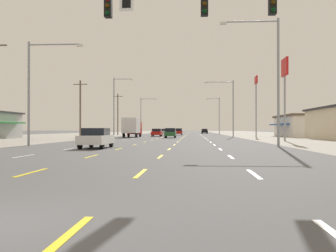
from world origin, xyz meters
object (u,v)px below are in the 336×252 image
(streetlight_left_row_0, at_px, (35,84))
(streetlight_right_row_1, at_px, (230,104))
(sedan_far_right_farthest, at_px, (204,131))
(sedan_far_right_distant_a, at_px, (205,131))
(streetlight_left_row_1, at_px, (116,103))
(sedan_inner_left_midfar, at_px, (157,132))
(hatchback_center_turn_far, at_px, (178,132))
(streetlight_right_row_2, at_px, (218,113))
(box_truck_far_left_mid, at_px, (132,126))
(streetlight_right_row_0, at_px, (272,72))
(pole_sign_right_row_2, at_px, (256,92))
(hatchback_center_turn_near, at_px, (170,133))
(pole_sign_right_row_1, at_px, (285,76))
(streetlight_left_row_2, at_px, (143,113))
(sedan_inner_left_nearest, at_px, (96,138))
(sedan_inner_left_farther, at_px, (164,132))

(streetlight_left_row_0, relative_size, streetlight_right_row_1, 0.90)
(sedan_far_right_farthest, xyz_separation_m, sedan_far_right_distant_a, (0.45, 11.47, 0.00))
(streetlight_left_row_1, bearing_deg, sedan_inner_left_midfar, 46.51)
(hatchback_center_turn_far, height_order, streetlight_right_row_2, streetlight_right_row_2)
(sedan_far_right_farthest, bearing_deg, box_truck_far_left_mid, -104.70)
(streetlight_right_row_0, bearing_deg, hatchback_center_turn_far, 99.24)
(pole_sign_right_row_2, bearing_deg, sedan_inner_left_midfar, 168.95)
(streetlight_left_row_0, bearing_deg, hatchback_center_turn_near, 72.91)
(pole_sign_right_row_1, relative_size, streetlight_right_row_1, 1.00)
(box_truck_far_left_mid, xyz_separation_m, hatchback_center_turn_far, (6.95, 24.31, -1.05))
(sedan_far_right_distant_a, height_order, streetlight_left_row_2, streetlight_left_row_2)
(sedan_far_right_farthest, height_order, streetlight_right_row_1, streetlight_right_row_1)
(pole_sign_right_row_2, xyz_separation_m, streetlight_left_row_1, (-24.34, -3.34, -2.17))
(sedan_inner_left_nearest, distance_m, streetlight_right_row_1, 41.56)
(sedan_inner_left_nearest, relative_size, pole_sign_right_row_2, 0.42)
(hatchback_center_turn_far, relative_size, streetlight_left_row_0, 0.45)
(sedan_inner_left_midfar, bearing_deg, streetlight_left_row_0, -98.36)
(box_truck_far_left_mid, distance_m, streetlight_right_row_1, 16.92)
(pole_sign_right_row_2, height_order, streetlight_right_row_2, pole_sign_right_row_2)
(box_truck_far_left_mid, relative_size, sedan_inner_left_farther, 1.60)
(streetlight_left_row_1, bearing_deg, pole_sign_right_row_2, 7.82)
(box_truck_far_left_mid, bearing_deg, pole_sign_right_row_2, 11.58)
(box_truck_far_left_mid, bearing_deg, sedan_far_right_farthest, 75.30)
(box_truck_far_left_mid, bearing_deg, sedan_inner_left_farther, 82.51)
(streetlight_left_row_2, bearing_deg, sedan_inner_left_farther, -59.46)
(box_truck_far_left_mid, bearing_deg, sedan_far_right_distant_a, 77.48)
(box_truck_far_left_mid, bearing_deg, sedan_inner_left_nearest, -85.13)
(pole_sign_right_row_2, xyz_separation_m, streetlight_left_row_0, (-24.08, -38.88, -2.86))
(pole_sign_right_row_1, distance_m, streetlight_left_row_2, 61.21)
(sedan_far_right_farthest, bearing_deg, streetlight_left_row_1, -108.08)
(hatchback_center_turn_near, bearing_deg, sedan_inner_left_nearest, -95.76)
(sedan_inner_left_farther, height_order, streetlight_left_row_0, streetlight_left_row_0)
(sedan_far_right_farthest, height_order, streetlight_left_row_2, streetlight_left_row_2)
(pole_sign_right_row_1, bearing_deg, sedan_inner_left_farther, 110.83)
(streetlight_left_row_2, relative_size, streetlight_right_row_2, 1.00)
(sedan_inner_left_nearest, relative_size, streetlight_right_row_1, 0.47)
(box_truck_far_left_mid, xyz_separation_m, sedan_far_right_farthest, (13.65, 52.01, -1.08))
(sedan_inner_left_nearest, relative_size, streetlight_right_row_0, 0.44)
(pole_sign_right_row_2, relative_size, streetlight_right_row_1, 1.12)
(streetlight_right_row_1, bearing_deg, streetlight_right_row_2, 89.62)
(pole_sign_right_row_1, relative_size, streetlight_right_row_0, 0.94)
(hatchback_center_turn_near, bearing_deg, sedan_far_right_distant_a, 83.73)
(streetlight_left_row_0, bearing_deg, streetlight_right_row_2, 74.71)
(streetlight_left_row_0, xyz_separation_m, streetlight_left_row_1, (-0.26, 35.53, 0.68))
(streetlight_left_row_2, bearing_deg, streetlight_right_row_2, 0.00)
(pole_sign_right_row_2, bearing_deg, streetlight_right_row_2, 98.22)
(box_truck_far_left_mid, distance_m, streetlight_left_row_0, 34.77)
(sedan_inner_left_midfar, distance_m, hatchback_center_turn_far, 16.81)
(sedan_inner_left_nearest, xyz_separation_m, hatchback_center_turn_far, (3.71, 62.38, 0.03))
(sedan_inner_left_nearest, xyz_separation_m, streetlight_right_row_2, (13.45, 74.64, 4.67))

